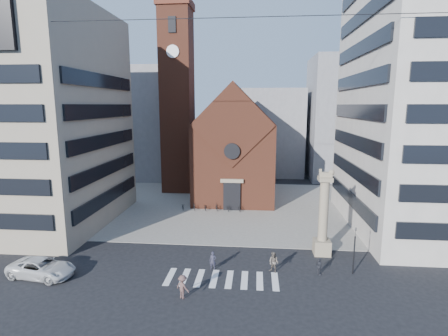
{
  "coord_description": "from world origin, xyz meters",
  "views": [
    {
      "loc": [
        3.33,
        -30.66,
        14.73
      ],
      "look_at": [
        -0.29,
        8.0,
        7.7
      ],
      "focal_mm": 28.0,
      "sensor_mm": 36.0,
      "label": 1
    }
  ],
  "objects_px": {
    "lion_column": "(323,221)",
    "pedestrian_2": "(319,266)",
    "pedestrian_1": "(274,262)",
    "traffic_light": "(354,249)",
    "white_car": "(42,268)",
    "scooter_0": "(183,207)",
    "pedestrian_0": "(213,261)"
  },
  "relations": [
    {
      "from": "lion_column",
      "to": "pedestrian_2",
      "type": "bearing_deg",
      "value": -102.87
    },
    {
      "from": "pedestrian_1",
      "to": "traffic_light",
      "type": "bearing_deg",
      "value": 37.51
    },
    {
      "from": "traffic_light",
      "to": "pedestrian_2",
      "type": "relative_size",
      "value": 2.79
    },
    {
      "from": "white_car",
      "to": "pedestrian_1",
      "type": "relative_size",
      "value": 3.04
    },
    {
      "from": "white_car",
      "to": "pedestrian_2",
      "type": "relative_size",
      "value": 3.72
    },
    {
      "from": "white_car",
      "to": "pedestrian_2",
      "type": "distance_m",
      "value": 24.2
    },
    {
      "from": "lion_column",
      "to": "pedestrian_1",
      "type": "xyz_separation_m",
      "value": [
        -4.98,
        -4.35,
        -2.51
      ]
    },
    {
      "from": "scooter_0",
      "to": "pedestrian_2",
      "type": "bearing_deg",
      "value": -63.47
    },
    {
      "from": "white_car",
      "to": "scooter_0",
      "type": "xyz_separation_m",
      "value": [
        8.09,
        20.56,
        -0.34
      ]
    },
    {
      "from": "pedestrian_0",
      "to": "pedestrian_1",
      "type": "bearing_deg",
      "value": 3.91
    },
    {
      "from": "traffic_light",
      "to": "pedestrian_1",
      "type": "height_order",
      "value": "traffic_light"
    },
    {
      "from": "pedestrian_2",
      "to": "scooter_0",
      "type": "xyz_separation_m",
      "value": [
        -15.96,
        17.96,
        -0.31
      ]
    },
    {
      "from": "pedestrian_0",
      "to": "pedestrian_2",
      "type": "relative_size",
      "value": 1.1
    },
    {
      "from": "pedestrian_0",
      "to": "pedestrian_2",
      "type": "distance_m",
      "value": 9.43
    },
    {
      "from": "lion_column",
      "to": "traffic_light",
      "type": "height_order",
      "value": "lion_column"
    },
    {
      "from": "white_car",
      "to": "pedestrian_0",
      "type": "xyz_separation_m",
      "value": [
        14.63,
        2.71,
        0.05
      ]
    },
    {
      "from": "pedestrian_0",
      "to": "pedestrian_1",
      "type": "height_order",
      "value": "pedestrian_1"
    },
    {
      "from": "pedestrian_0",
      "to": "white_car",
      "type": "bearing_deg",
      "value": -165.25
    },
    {
      "from": "pedestrian_0",
      "to": "scooter_0",
      "type": "distance_m",
      "value": 19.02
    },
    {
      "from": "pedestrian_1",
      "to": "scooter_0",
      "type": "relative_size",
      "value": 1.21
    },
    {
      "from": "lion_column",
      "to": "pedestrian_0",
      "type": "distance_m",
      "value": 11.59
    },
    {
      "from": "white_car",
      "to": "lion_column",
      "type": "bearing_deg",
      "value": -66.7
    },
    {
      "from": "traffic_light",
      "to": "scooter_0",
      "type": "bearing_deg",
      "value": 137.23
    },
    {
      "from": "pedestrian_2",
      "to": "scooter_0",
      "type": "bearing_deg",
      "value": 23.2
    },
    {
      "from": "white_car",
      "to": "scooter_0",
      "type": "distance_m",
      "value": 22.1
    },
    {
      "from": "lion_column",
      "to": "pedestrian_2",
      "type": "relative_size",
      "value": 5.63
    },
    {
      "from": "pedestrian_1",
      "to": "pedestrian_2",
      "type": "xyz_separation_m",
      "value": [
        3.97,
        -0.07,
        -0.17
      ]
    },
    {
      "from": "pedestrian_1",
      "to": "pedestrian_2",
      "type": "height_order",
      "value": "pedestrian_1"
    },
    {
      "from": "lion_column",
      "to": "pedestrian_0",
      "type": "bearing_deg",
      "value": -157.55
    },
    {
      "from": "lion_column",
      "to": "scooter_0",
      "type": "relative_size",
      "value": 5.56
    },
    {
      "from": "lion_column",
      "to": "pedestrian_2",
      "type": "height_order",
      "value": "lion_column"
    },
    {
      "from": "pedestrian_2",
      "to": "scooter_0",
      "type": "distance_m",
      "value": 24.03
    }
  ]
}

